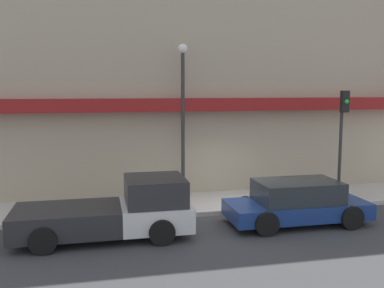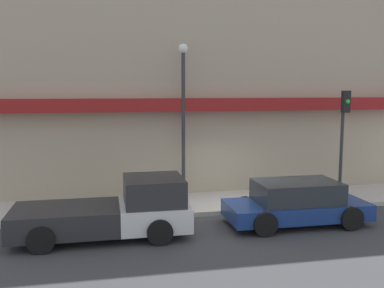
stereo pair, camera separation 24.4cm
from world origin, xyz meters
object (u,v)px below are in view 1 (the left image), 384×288
(pickup_truck, at_px, (116,211))
(fire_hydrant, at_px, (264,195))
(parked_car, at_px, (297,202))
(traffic_light, at_px, (342,126))
(street_lamp, at_px, (183,103))

(pickup_truck, xyz_separation_m, fire_hydrant, (5.41, 2.02, -0.30))
(pickup_truck, height_order, parked_car, pickup_truck)
(parked_car, height_order, traffic_light, traffic_light)
(pickup_truck, height_order, street_lamp, street_lamp)
(pickup_truck, height_order, fire_hydrant, pickup_truck)
(pickup_truck, relative_size, parked_car, 1.12)
(pickup_truck, distance_m, fire_hydrant, 5.78)
(pickup_truck, distance_m, street_lamp, 5.42)
(parked_car, xyz_separation_m, street_lamp, (-3.02, 3.59, 3.09))
(parked_car, distance_m, street_lamp, 5.61)
(fire_hydrant, height_order, street_lamp, street_lamp)
(fire_hydrant, bearing_deg, traffic_light, -1.36)
(parked_car, height_order, fire_hydrant, parked_car)
(parked_car, bearing_deg, fire_hydrant, 99.97)
(parked_car, relative_size, traffic_light, 1.10)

